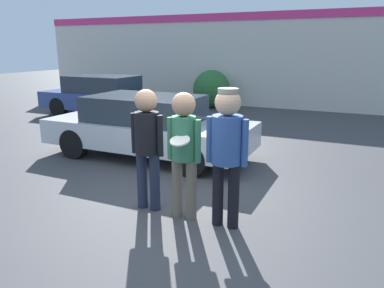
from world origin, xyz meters
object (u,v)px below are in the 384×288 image
object	(u,v)px
person_left	(147,139)
shrub	(211,89)
person_middle_with_frisbee	(184,145)
person_right	(227,144)
parked_car_near	(148,126)
parked_car_far	(104,96)

from	to	relation	value
person_left	shrub	xyz separation A→B (m)	(-2.82, 9.42, -0.34)
person_left	shrub	distance (m)	9.84
person_middle_with_frisbee	person_left	bearing A→B (deg)	175.01
person_left	person_middle_with_frisbee	xyz separation A→B (m)	(0.62, -0.05, -0.01)
person_middle_with_frisbee	shrub	distance (m)	10.08
person_left	person_right	world-z (taller)	person_right
parked_car_near	shrub	world-z (taller)	shrub
person_left	person_middle_with_frisbee	world-z (taller)	person_left
parked_car_near	shrub	bearing A→B (deg)	100.90
person_middle_with_frisbee	parked_car_far	world-z (taller)	person_middle_with_frisbee
person_left	person_right	bearing A→B (deg)	-2.35
person_left	parked_car_far	distance (m)	8.11
person_right	parked_car_far	size ratio (longest dim) A/B	0.42
person_right	parked_car_far	xyz separation A→B (m)	(-6.67, 6.05, -0.44)
person_left	shrub	bearing A→B (deg)	106.67
person_left	parked_car_far	bearing A→B (deg)	132.21
person_left	parked_car_far	xyz separation A→B (m)	(-5.44, 6.00, -0.37)
person_left	person_middle_with_frisbee	size ratio (longest dim) A/B	1.00
person_right	parked_car_near	xyz separation A→B (m)	(-2.70, 2.45, -0.47)
person_left	parked_car_near	distance (m)	2.84
parked_car_far	shrub	size ratio (longest dim) A/B	3.02
parked_car_far	person_middle_with_frisbee	bearing A→B (deg)	-44.98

